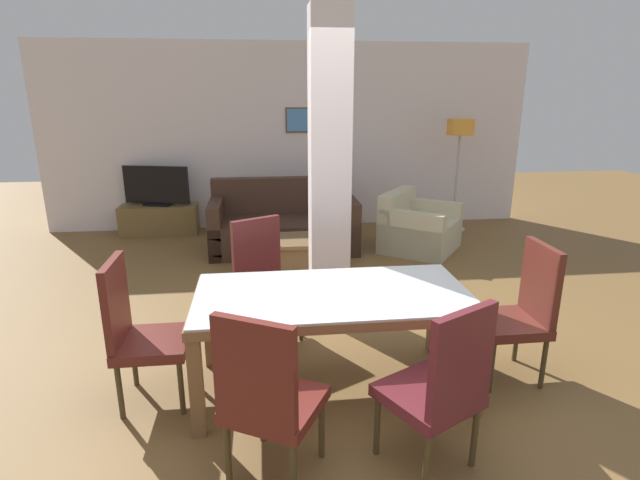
# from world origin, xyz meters

# --- Properties ---
(ground_plane) EXTENTS (18.00, 18.00, 0.00)m
(ground_plane) POSITION_xyz_m (0.00, 0.00, 0.00)
(ground_plane) COLOR brown
(back_wall) EXTENTS (7.20, 0.09, 2.70)m
(back_wall) POSITION_xyz_m (0.00, 4.50, 1.35)
(back_wall) COLOR white
(back_wall) RESTS_ON ground_plane
(divider_pillar) EXTENTS (0.35, 0.31, 2.70)m
(divider_pillar) POSITION_xyz_m (0.15, 1.31, 1.35)
(divider_pillar) COLOR white
(divider_pillar) RESTS_ON ground_plane
(dining_table) EXTENTS (1.85, 0.93, 0.73)m
(dining_table) POSITION_xyz_m (0.00, 0.00, 0.59)
(dining_table) COLOR brown
(dining_table) RESTS_ON ground_plane
(dining_chair_near_right) EXTENTS (0.62, 0.62, 1.00)m
(dining_chair_near_right) POSITION_xyz_m (0.46, -0.86, 0.53)
(dining_chair_near_right) COLOR #5A1E25
(dining_chair_near_right) RESTS_ON ground_plane
(dining_chair_head_left) EXTENTS (0.46, 0.46, 1.00)m
(dining_chair_head_left) POSITION_xyz_m (-1.28, 0.00, 0.53)
(dining_chair_head_left) COLOR #5B211C
(dining_chair_head_left) RESTS_ON ground_plane
(dining_chair_head_right) EXTENTS (0.46, 0.46, 1.00)m
(dining_chair_head_right) POSITION_xyz_m (1.36, 0.00, 0.53)
(dining_chair_head_right) COLOR #5D241C
(dining_chair_head_right) RESTS_ON ground_plane
(dining_chair_far_left) EXTENTS (0.62, 0.62, 1.00)m
(dining_chair_far_left) POSITION_xyz_m (-0.46, 0.87, 0.53)
(dining_chair_far_left) COLOR #5C2223
(dining_chair_far_left) RESTS_ON ground_plane
(dining_chair_near_left) EXTENTS (0.62, 0.62, 1.00)m
(dining_chair_near_left) POSITION_xyz_m (-0.46, -0.84, 0.53)
(dining_chair_near_left) COLOR maroon
(dining_chair_near_left) RESTS_ON ground_plane
(sofa) EXTENTS (1.88, 0.95, 0.90)m
(sofa) POSITION_xyz_m (-0.18, 3.29, 0.30)
(sofa) COLOR #3B271D
(sofa) RESTS_ON ground_plane
(armchair) EXTENTS (1.23, 1.25, 0.76)m
(armchair) POSITION_xyz_m (1.57, 3.04, 0.27)
(armchair) COLOR beige
(armchair) RESTS_ON ground_plane
(coffee_table) EXTENTS (0.71, 0.60, 0.43)m
(coffee_table) POSITION_xyz_m (-0.25, 2.29, 0.22)
(coffee_table) COLOR brown
(coffee_table) RESTS_ON ground_plane
(bottle) EXTENTS (0.08, 0.08, 0.23)m
(bottle) POSITION_xyz_m (-0.42, 2.23, 0.51)
(bottle) COLOR #B2B7BC
(bottle) RESTS_ON coffee_table
(tv_stand) EXTENTS (1.09, 0.40, 0.43)m
(tv_stand) POSITION_xyz_m (-1.95, 4.22, 0.21)
(tv_stand) COLOR brown
(tv_stand) RESTS_ON ground_plane
(tv_screen) EXTENTS (0.94, 0.29, 0.57)m
(tv_screen) POSITION_xyz_m (-1.95, 4.22, 0.70)
(tv_screen) COLOR black
(tv_screen) RESTS_ON tv_stand
(floor_lamp) EXTENTS (0.39, 0.39, 1.63)m
(floor_lamp) POSITION_xyz_m (2.41, 3.92, 1.38)
(floor_lamp) COLOR #B7B7BC
(floor_lamp) RESTS_ON ground_plane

